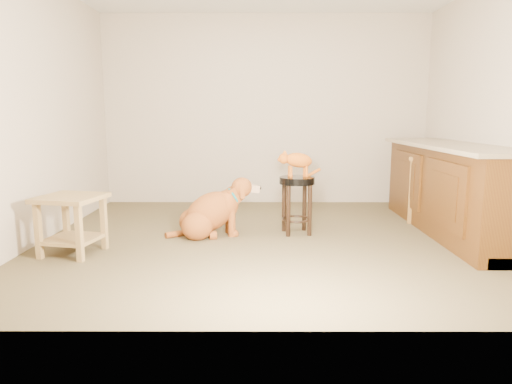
{
  "coord_description": "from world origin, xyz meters",
  "views": [
    {
      "loc": [
        -0.12,
        -4.46,
        1.23
      ],
      "look_at": [
        -0.13,
        0.19,
        0.45
      ],
      "focal_mm": 32.0,
      "sensor_mm": 36.0,
      "label": 1
    }
  ],
  "objects_px": {
    "golden_retriever": "(211,213)",
    "tabby_kitten": "(296,161)",
    "wood_stool": "(426,188)",
    "padded_stool": "(297,193)",
    "side_table": "(72,216)"
  },
  "relations": [
    {
      "from": "padded_stool",
      "to": "golden_retriever",
      "type": "xyz_separation_m",
      "value": [
        -0.89,
        -0.1,
        -0.19
      ]
    },
    {
      "from": "padded_stool",
      "to": "golden_retriever",
      "type": "bearing_deg",
      "value": -173.68
    },
    {
      "from": "side_table",
      "to": "wood_stool",
      "type": "bearing_deg",
      "value": 19.4
    },
    {
      "from": "side_table",
      "to": "golden_retriever",
      "type": "distance_m",
      "value": 1.34
    },
    {
      "from": "padded_stool",
      "to": "side_table",
      "type": "bearing_deg",
      "value": -160.56
    },
    {
      "from": "tabby_kitten",
      "to": "wood_stool",
      "type": "bearing_deg",
      "value": 11.05
    },
    {
      "from": "golden_retriever",
      "to": "padded_stool",
      "type": "bearing_deg",
      "value": -8.47
    },
    {
      "from": "golden_retriever",
      "to": "tabby_kitten",
      "type": "relative_size",
      "value": 2.08
    },
    {
      "from": "golden_retriever",
      "to": "tabby_kitten",
      "type": "height_order",
      "value": "tabby_kitten"
    },
    {
      "from": "padded_stool",
      "to": "side_table",
      "type": "xyz_separation_m",
      "value": [
        -2.07,
        -0.73,
        -0.08
      ]
    },
    {
      "from": "side_table",
      "to": "tabby_kitten",
      "type": "relative_size",
      "value": 1.28
    },
    {
      "from": "padded_stool",
      "to": "wood_stool",
      "type": "xyz_separation_m",
      "value": [
        1.56,
        0.55,
        -0.02
      ]
    },
    {
      "from": "wood_stool",
      "to": "tabby_kitten",
      "type": "bearing_deg",
      "value": -160.75
    },
    {
      "from": "wood_stool",
      "to": "golden_retriever",
      "type": "xyz_separation_m",
      "value": [
        -2.44,
        -0.64,
        -0.16
      ]
    },
    {
      "from": "padded_stool",
      "to": "golden_retriever",
      "type": "distance_m",
      "value": 0.91
    }
  ]
}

